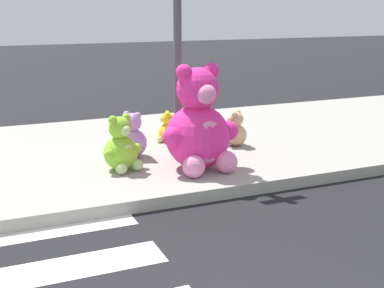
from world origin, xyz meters
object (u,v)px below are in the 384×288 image
(plush_tan, at_px, (235,132))
(plush_red, at_px, (202,131))
(plush_lime, at_px, (122,148))
(plush_yellow, at_px, (167,129))
(plush_white, at_px, (198,126))
(sign_pole, at_px, (178,34))
(plush_pink_large, at_px, (199,128))
(plush_lavender, at_px, (132,139))

(plush_tan, distance_m, plush_red, 0.52)
(plush_lime, bearing_deg, plush_yellow, 47.95)
(plush_yellow, xyz_separation_m, plush_tan, (0.86, -0.65, 0.02))
(plush_red, bearing_deg, plush_lime, -157.02)
(plush_yellow, relative_size, plush_white, 0.85)
(plush_red, relative_size, plush_white, 1.14)
(sign_pole, distance_m, plush_tan, 1.82)
(plush_pink_large, relative_size, plush_tan, 2.54)
(plush_red, bearing_deg, plush_tan, -8.62)
(plush_pink_large, bearing_deg, sign_pole, 95.37)
(plush_white, distance_m, plush_lavender, 1.36)
(plush_yellow, relative_size, plush_lime, 0.66)
(plush_pink_large, height_order, plush_yellow, plush_pink_large)
(plush_tan, bearing_deg, plush_lavender, 179.84)
(plush_lime, distance_m, plush_red, 1.52)
(plush_lime, relative_size, plush_white, 1.29)
(plush_yellow, relative_size, plush_tan, 0.89)
(sign_pole, xyz_separation_m, plush_lavender, (-0.59, 0.27, -1.44))
(plush_pink_large, relative_size, plush_red, 2.13)
(plush_yellow, bearing_deg, plush_white, -12.10)
(plush_red, relative_size, plush_lavender, 0.99)
(plush_pink_large, relative_size, plush_yellow, 2.86)
(plush_pink_large, height_order, plush_red, plush_pink_large)
(plush_white, bearing_deg, plush_lime, -145.53)
(plush_white, xyz_separation_m, plush_lavender, (-1.25, -0.54, 0.03))
(plush_pink_large, bearing_deg, plush_yellow, 85.76)
(plush_lime, height_order, plush_tan, plush_lime)
(plush_tan, height_order, plush_red, plush_red)
(plush_pink_large, distance_m, plush_yellow, 1.55)
(plush_pink_large, height_order, plush_lime, plush_pink_large)
(plush_yellow, xyz_separation_m, plush_lavender, (-0.76, -0.64, 0.07))
(plush_lime, xyz_separation_m, plush_red, (1.40, 0.59, -0.03))
(plush_tan, relative_size, plush_white, 0.95)
(sign_pole, xyz_separation_m, plush_red, (0.51, 0.34, -1.44))
(plush_pink_large, bearing_deg, plush_red, 63.76)
(sign_pole, height_order, plush_yellow, sign_pole)
(plush_pink_large, distance_m, plush_tan, 1.33)
(sign_pole, height_order, plush_lavender, sign_pole)
(sign_pole, relative_size, plush_tan, 5.96)
(plush_lime, distance_m, plush_lavender, 0.60)
(plush_tan, xyz_separation_m, plush_white, (-0.37, 0.54, 0.01))
(plush_white, bearing_deg, sign_pole, -129.22)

